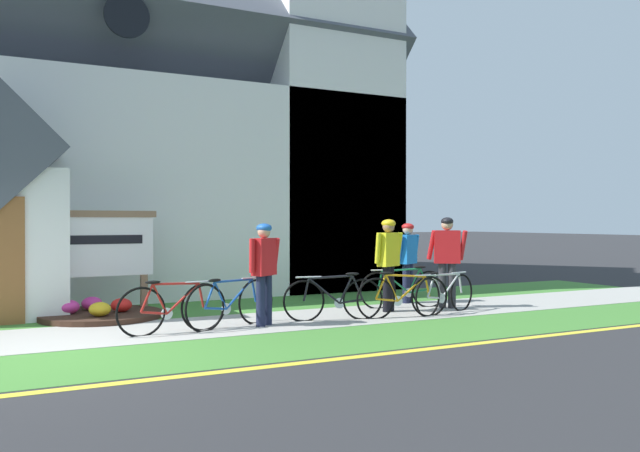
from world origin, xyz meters
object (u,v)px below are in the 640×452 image
(bicycle_yellow, at_px, (231,303))
(cyclist_in_orange_jersey, at_px, (389,257))
(bicycle_green, at_px, (404,288))
(bicycle_blue, at_px, (445,293))
(bicycle_black, at_px, (173,308))
(cyclist_in_red_jersey, at_px, (408,257))
(bicycle_orange, at_px, (403,296))
(church_sign, at_px, (97,247))
(cyclist_in_green_jersey, at_px, (264,266))
(cyclist_in_white_jersey, at_px, (447,254))
(bicycle_red, at_px, (334,298))
(roadside_conifer, at_px, (316,101))

(bicycle_yellow, height_order, cyclist_in_orange_jersey, cyclist_in_orange_jersey)
(bicycle_green, bearing_deg, bicycle_blue, -76.61)
(bicycle_black, bearing_deg, cyclist_in_red_jersey, 14.44)
(bicycle_yellow, distance_m, bicycle_orange, 3.06)
(church_sign, height_order, cyclist_in_green_jersey, church_sign)
(cyclist_in_orange_jersey, distance_m, cyclist_in_white_jersey, 1.29)
(church_sign, relative_size, bicycle_black, 1.23)
(bicycle_black, relative_size, bicycle_blue, 1.01)
(bicycle_black, xyz_separation_m, cyclist_in_orange_jersey, (4.16, 0.44, 0.64))
(bicycle_red, relative_size, bicycle_orange, 0.97)
(bicycle_blue, height_order, roadside_conifer, roadside_conifer)
(bicycle_red, relative_size, cyclist_in_green_jersey, 1.03)
(cyclist_in_white_jersey, bearing_deg, bicycle_yellow, -177.16)
(bicycle_red, distance_m, bicycle_green, 2.11)
(church_sign, bearing_deg, cyclist_in_red_jersey, -11.63)
(church_sign, height_order, bicycle_black, church_sign)
(church_sign, height_order, bicycle_yellow, church_sign)
(bicycle_green, distance_m, cyclist_in_red_jersey, 0.94)
(bicycle_yellow, height_order, cyclist_in_green_jersey, cyclist_in_green_jersey)
(bicycle_black, bearing_deg, bicycle_red, 0.30)
(bicycle_yellow, relative_size, cyclist_in_white_jersey, 0.96)
(church_sign, xyz_separation_m, bicycle_black, (0.73, -2.57, -0.85))
(roadside_conifer, bearing_deg, bicycle_yellow, -125.45)
(bicycle_red, distance_m, bicycle_blue, 2.21)
(cyclist_in_orange_jersey, height_order, roadside_conifer, roadside_conifer)
(bicycle_green, height_order, roadside_conifer, roadside_conifer)
(roadside_conifer, bearing_deg, bicycle_black, -129.71)
(bicycle_red, xyz_separation_m, bicycle_black, (-2.78, -0.01, 0.01))
(roadside_conifer, bearing_deg, bicycle_green, -102.10)
(bicycle_black, relative_size, bicycle_yellow, 1.02)
(bicycle_red, height_order, cyclist_in_orange_jersey, cyclist_in_orange_jersey)
(bicycle_blue, xyz_separation_m, roadside_conifer, (1.19, 7.62, 4.89))
(cyclist_in_orange_jersey, relative_size, cyclist_in_white_jersey, 0.98)
(bicycle_yellow, xyz_separation_m, roadside_conifer, (5.21, 7.31, 4.87))
(bicycle_black, height_order, cyclist_in_green_jersey, cyclist_in_green_jersey)
(church_sign, relative_size, bicycle_red, 1.24)
(bicycle_yellow, height_order, bicycle_orange, bicycle_orange)
(bicycle_blue, xyz_separation_m, cyclist_in_orange_jersey, (-0.82, 0.63, 0.65))
(bicycle_red, height_order, bicycle_blue, bicycle_red)
(bicycle_black, relative_size, bicycle_green, 0.99)
(church_sign, height_order, bicycle_green, church_sign)
(cyclist_in_orange_jersey, bearing_deg, cyclist_in_white_jersey, -4.44)
(bicycle_black, bearing_deg, bicycle_green, 9.38)
(bicycle_red, distance_m, bicycle_yellow, 1.81)
(cyclist_in_red_jersey, xyz_separation_m, cyclist_in_green_jersey, (-3.74, -1.35, 0.00))
(bicycle_black, xyz_separation_m, cyclist_in_red_jersey, (5.22, 1.34, 0.58))
(bicycle_red, bearing_deg, bicycle_black, -179.70)
(bicycle_blue, bearing_deg, bicycle_red, 174.74)
(bicycle_black, height_order, roadside_conifer, roadside_conifer)
(bicycle_red, height_order, bicycle_orange, same)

